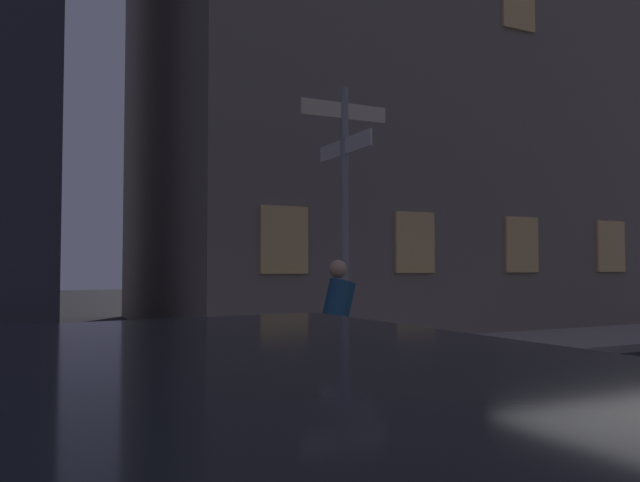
{
  "coord_description": "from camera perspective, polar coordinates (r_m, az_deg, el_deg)",
  "views": [
    {
      "loc": [
        -4.59,
        -2.66,
        1.53
      ],
      "look_at": [
        -0.72,
        5.33,
        1.9
      ],
      "focal_mm": 34.68,
      "sensor_mm": 36.0,
      "label": 1
    }
  ],
  "objects": [
    {
      "name": "cyclist",
      "position": [
        7.54,
        2.0,
        -8.32
      ],
      "size": [
        1.82,
        0.36,
        1.61
      ],
      "color": "black",
      "rests_on": "ground_plane"
    },
    {
      "name": "signpost",
      "position": [
        9.2,
        2.27,
        4.0
      ],
      "size": [
        1.42,
        1.57,
        4.07
      ],
      "color": "gray",
      "rests_on": "sidewalk_kerb"
    },
    {
      "name": "sidewalk_kerb",
      "position": [
        10.43,
        0.52,
        -10.41
      ],
      "size": [
        40.0,
        3.46,
        0.14
      ],
      "primitive_type": "cube",
      "color": "#9E9991",
      "rests_on": "ground_plane"
    }
  ]
}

